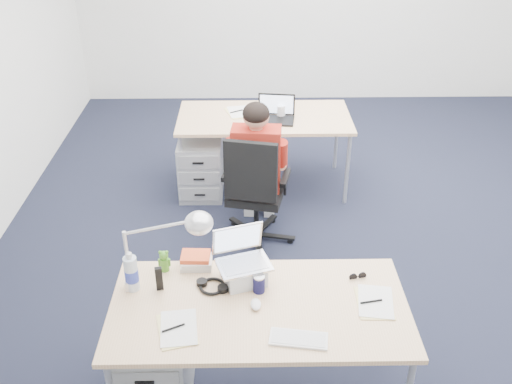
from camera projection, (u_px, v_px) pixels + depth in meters
floor at (356, 251)px, 4.69m from camera, size 7.00×7.00×0.00m
room at (379, 45)px, 3.83m from camera, size 6.02×7.02×2.80m
desk_near at (259, 312)px, 3.07m from camera, size 1.60×0.80×0.73m
desk_far at (264, 121)px, 5.31m from camera, size 1.60×0.80×0.73m
office_chair at (256, 212)px, 4.68m from camera, size 0.76×0.76×1.00m
seated_person at (257, 167)px, 4.67m from camera, size 0.40×0.69×1.22m
drawer_pedestal_near at (154, 367)px, 3.27m from camera, size 0.40×0.50×0.55m
drawer_pedestal_far at (201, 167)px, 5.39m from camera, size 0.40×0.50×0.55m
silver_laptop at (244, 259)px, 3.15m from camera, size 0.34×0.31×0.31m
wireless_keyboard at (299, 339)px, 2.82m from camera, size 0.30×0.16×0.01m
computer_mouse at (256, 304)px, 3.03m from camera, size 0.06×0.09×0.03m
headphones at (212, 286)px, 3.16m from camera, size 0.24×0.22×0.03m
can_koozie at (259, 284)px, 3.12m from camera, size 0.08×0.08×0.11m
water_bottle at (131, 271)px, 3.10m from camera, size 0.08×0.08×0.24m
bear_figurine at (164, 260)px, 3.27m from camera, size 0.09×0.08×0.14m
book_stack at (196, 260)px, 3.32m from camera, size 0.21×0.18×0.08m
cordless_phone at (159, 279)px, 3.12m from camera, size 0.04×0.03×0.15m
papers_left at (177, 329)px, 2.88m from camera, size 0.22×0.29×0.01m
papers_right at (374, 303)px, 3.06m from camera, size 0.21×0.28×0.01m
sunglasses at (358, 276)px, 3.24m from camera, size 0.11×0.07×0.02m
desk_lamp at (155, 250)px, 3.05m from camera, size 0.47×0.32×0.51m
dark_laptop at (276, 109)px, 5.12m from camera, size 0.37×0.36×0.24m
far_cup at (281, 111)px, 5.24m from camera, size 0.10×0.10×0.11m
far_papers at (238, 112)px, 5.35m from camera, size 0.26×0.32×0.01m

